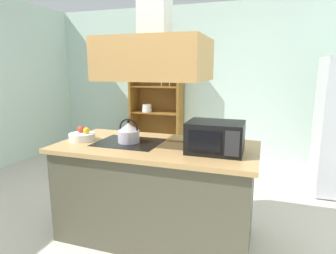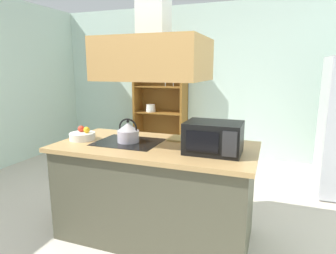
# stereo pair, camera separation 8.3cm
# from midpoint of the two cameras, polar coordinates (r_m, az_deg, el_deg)

# --- Properties ---
(ground_plane) EXTENTS (7.80, 7.80, 0.00)m
(ground_plane) POSITION_cam_midpoint_polar(r_m,az_deg,el_deg) (2.99, -5.97, -20.74)
(ground_plane) COLOR beige
(wall_back) EXTENTS (6.00, 0.12, 2.70)m
(wall_back) POSITION_cam_midpoint_polar(r_m,az_deg,el_deg) (5.41, 7.08, 8.85)
(wall_back) COLOR silver
(wall_back) RESTS_ON ground
(kitchen_island) EXTENTS (1.83, 0.92, 0.90)m
(kitchen_island) POSITION_cam_midpoint_polar(r_m,az_deg,el_deg) (2.82, -3.17, -12.33)
(kitchen_island) COLOR #484636
(kitchen_island) RESTS_ON ground
(range_hood) EXTENTS (0.90, 0.70, 1.21)m
(range_hood) POSITION_cam_midpoint_polar(r_m,az_deg,el_deg) (2.59, -3.50, 15.53)
(range_hood) COLOR #B48346
(dish_cabinet) EXTENTS (0.97, 0.40, 1.93)m
(dish_cabinet) POSITION_cam_midpoint_polar(r_m,az_deg,el_deg) (5.49, -2.59, 3.85)
(dish_cabinet) COLOR brown
(dish_cabinet) RESTS_ON ground
(kettle) EXTENTS (0.20, 0.20, 0.23)m
(kettle) POSITION_cam_midpoint_polar(r_m,az_deg,el_deg) (2.76, -8.61, -1.09)
(kettle) COLOR #BEB4C7
(kettle) RESTS_ON kitchen_island
(cutting_board) EXTENTS (0.34, 0.24, 0.02)m
(cutting_board) POSITION_cam_midpoint_polar(r_m,az_deg,el_deg) (2.85, 2.96, -2.37)
(cutting_board) COLOR #A78C4C
(cutting_board) RESTS_ON kitchen_island
(microwave) EXTENTS (0.46, 0.35, 0.26)m
(microwave) POSITION_cam_midpoint_polar(r_m,az_deg,el_deg) (2.43, 8.33, -2.01)
(microwave) COLOR black
(microwave) RESTS_ON kitchen_island
(fruit_bowl) EXTENTS (0.25, 0.25, 0.13)m
(fruit_bowl) POSITION_cam_midpoint_polar(r_m,az_deg,el_deg) (2.96, -17.31, -1.71)
(fruit_bowl) COLOR silver
(fruit_bowl) RESTS_ON kitchen_island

